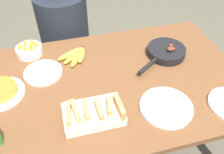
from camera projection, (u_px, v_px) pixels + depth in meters
ground_plane at (112, 146)px, 1.82m from camera, size 14.00×14.00×0.00m
dining_table at (112, 92)px, 1.39m from camera, size 1.51×0.94×0.70m
banana_bunch at (76, 55)px, 1.47m from camera, size 0.20×0.19×0.04m
melon_tray at (94, 113)px, 1.12m from camera, size 0.28×0.18×0.10m
skillet at (166, 52)px, 1.48m from camera, size 0.36×0.29×0.08m
frittata_plate_center at (0, 92)px, 1.24m from camera, size 0.24×0.24×0.06m
empty_plate_near_front at (43, 73)px, 1.37m from camera, size 0.22×0.22×0.02m
empty_plate_far_left at (166, 107)px, 1.19m from camera, size 0.27×0.27×0.02m
fruit_bowl_mango at (29, 50)px, 1.48m from camera, size 0.16×0.16×0.10m
person_figure at (67, 48)px, 1.96m from camera, size 0.42×0.42×1.15m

